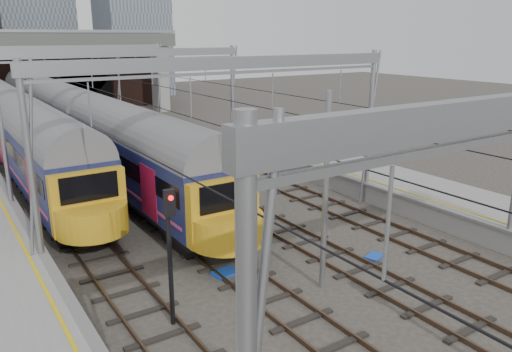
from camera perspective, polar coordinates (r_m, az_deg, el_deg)
ground at (r=17.21m, az=12.00°, el=-14.97°), size 160.00×160.00×0.00m
tracks at (r=28.74m, az=-9.57°, el=-2.01°), size 14.40×80.00×0.22m
overhead_line at (r=33.52m, az=-14.71°, el=11.65°), size 16.80×80.00×8.00m
retaining_wall at (r=63.44m, az=-22.52°, el=10.68°), size 28.00×2.75×9.00m
overbridge at (r=57.22m, az=-23.02°, el=13.15°), size 28.00×3.00×9.25m
train_main at (r=51.76m, az=-23.48°, el=7.78°), size 3.05×70.41×5.16m
train_second at (r=37.92m, az=-25.66°, el=5.07°), size 3.08×35.54×5.20m
signal_near_left at (r=15.13m, az=-9.82°, el=-7.25°), size 0.33×0.45×4.45m
equip_cover_a at (r=19.21m, az=-3.56°, el=-10.98°), size 1.04×0.79×0.11m
equip_cover_b at (r=26.58m, az=-1.61°, el=-3.21°), size 0.81×0.59×0.09m
equip_cover_c at (r=21.05m, az=13.39°, el=-8.94°), size 0.94×0.79×0.09m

